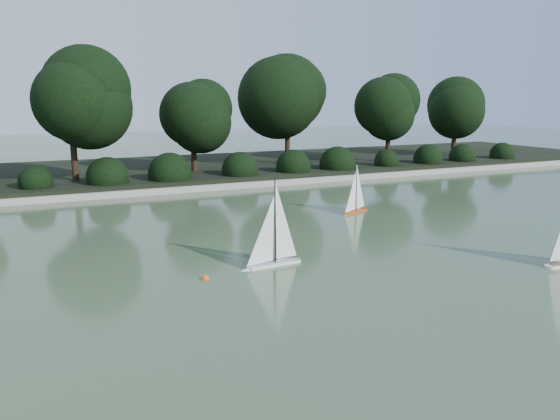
# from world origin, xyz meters

# --- Properties ---
(ground) EXTENTS (80.00, 80.00, 0.00)m
(ground) POSITION_xyz_m (0.00, 0.00, 0.00)
(ground) COLOR #31482B
(ground) RESTS_ON ground
(pond_coping) EXTENTS (40.00, 0.35, 0.18)m
(pond_coping) POSITION_xyz_m (0.00, 9.00, 0.09)
(pond_coping) COLOR gray
(pond_coping) RESTS_ON ground
(far_bank) EXTENTS (40.00, 8.00, 0.30)m
(far_bank) POSITION_xyz_m (0.00, 13.00, 0.15)
(far_bank) COLOR black
(far_bank) RESTS_ON ground
(tree_line) EXTENTS (26.31, 3.93, 4.39)m
(tree_line) POSITION_xyz_m (1.23, 11.44, 2.64)
(tree_line) COLOR black
(tree_line) RESTS_ON ground
(shrub_hedge) EXTENTS (29.10, 1.10, 1.10)m
(shrub_hedge) POSITION_xyz_m (0.00, 9.90, 0.45)
(shrub_hedge) COLOR black
(shrub_hedge) RESTS_ON ground
(sailboat_white_a) EXTENTS (1.19, 0.30, 1.62)m
(sailboat_white_a) POSITION_xyz_m (-0.69, 1.00, 0.25)
(sailboat_white_a) COLOR white
(sailboat_white_a) RESTS_ON ground
(sailboat_orange) EXTENTS (0.98, 0.53, 1.39)m
(sailboat_orange) POSITION_xyz_m (3.06, 4.17, 0.22)
(sailboat_orange) COLOR #D74A09
(sailboat_orange) RESTS_ON ground
(race_buoy) EXTENTS (0.14, 0.14, 0.14)m
(race_buoy) POSITION_xyz_m (-1.89, 0.82, 0.00)
(race_buoy) COLOR #FF550D
(race_buoy) RESTS_ON ground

